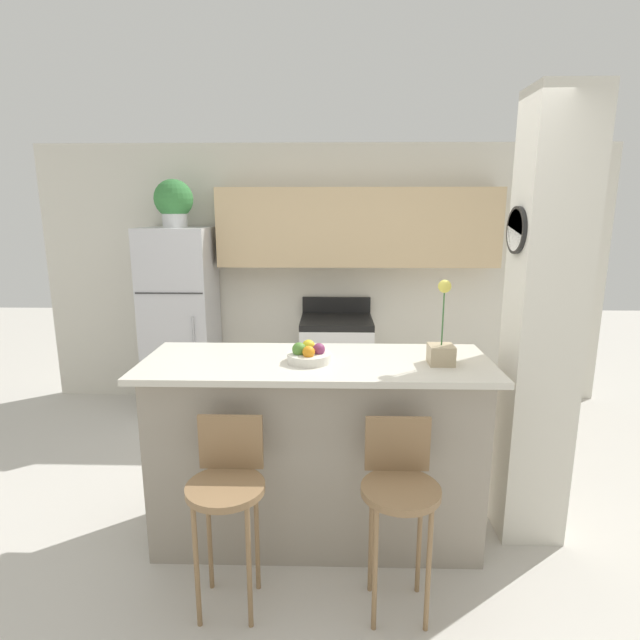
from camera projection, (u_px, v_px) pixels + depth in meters
name	position (u px, v px, depth m)	size (l,w,h in m)	color
ground_plane	(317.00, 532.00, 3.05)	(14.00, 14.00, 0.00)	beige
wall_back	(338.00, 256.00, 4.90)	(5.60, 0.38, 2.55)	silver
pillar_right	(542.00, 328.00, 2.80)	(0.38, 0.32, 2.55)	silver
counter_bar	(317.00, 449.00, 2.93)	(1.96, 0.72, 1.10)	gray
refrigerator	(181.00, 321.00, 4.79)	(0.64, 0.63, 1.77)	silver
stove_range	(336.00, 364.00, 4.86)	(0.68, 0.61, 1.07)	white
bar_stool_left	(227.00, 487.00, 2.39)	(0.37, 0.37, 0.94)	olive
bar_stool_right	(399.00, 489.00, 2.37)	(0.37, 0.37, 0.94)	olive
potted_plant_on_fridge	(174.00, 202.00, 4.55)	(0.35, 0.35, 0.43)	silver
orchid_vase	(441.00, 345.00, 2.71)	(0.14, 0.14, 0.47)	tan
fruit_bowl	(309.00, 355.00, 2.77)	(0.25, 0.25, 0.11)	silver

